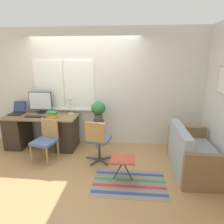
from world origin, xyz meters
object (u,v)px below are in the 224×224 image
object	(u,v)px
keyboard	(33,117)
plant_stand	(99,124)
couch_loveseat	(193,156)
potted_plant	(98,109)
desk_chair_wooden	(46,139)
folding_stool	(123,160)
mouse	(44,117)
laptop	(18,111)
book_stack	(52,114)
office_chair_swivel	(98,139)
desk_lamp	(71,104)
monitor	(40,102)

from	to	relation	value
keyboard	plant_stand	world-z (taller)	keyboard
couch_loveseat	potted_plant	distance (m)	2.15
desk_chair_wooden	folding_stool	xyz separation A→B (m)	(1.59, -0.59, -0.08)
mouse	potted_plant	size ratio (longest dim) A/B	0.14
laptop	book_stack	xyz separation A→B (m)	(0.93, -0.21, 0.01)
laptop	potted_plant	size ratio (longest dim) A/B	0.86
office_chair_swivel	desk_lamp	bearing A→B (deg)	-35.65
keyboard	folding_stool	size ratio (longest dim) A/B	0.92
keyboard	desk_chair_wooden	distance (m)	0.71
office_chair_swivel	couch_loveseat	size ratio (longest dim) A/B	0.65
laptop	office_chair_swivel	xyz separation A→B (m)	(2.02, -0.70, -0.34)
laptop	desk_chair_wooden	bearing A→B (deg)	-35.94
mouse	plant_stand	world-z (taller)	mouse
desk_chair_wooden	plant_stand	size ratio (longest dim) A/B	1.20
potted_plant	desk_lamp	bearing A→B (deg)	170.34
plant_stand	potted_plant	xyz separation A→B (m)	(0.00, 0.00, 0.34)
laptop	folding_stool	xyz separation A→B (m)	(2.54, -1.27, -0.45)
laptop	potted_plant	bearing A→B (deg)	-0.62
monitor	potted_plant	distance (m)	1.41
laptop	mouse	bearing A→B (deg)	-18.25
desk_lamp	potted_plant	size ratio (longest dim) A/B	0.93
couch_loveseat	monitor	bearing A→B (deg)	73.87
monitor	book_stack	bearing A→B (deg)	-38.68
office_chair_swivel	potted_plant	size ratio (longest dim) A/B	2.12
mouse	desk_chair_wooden	size ratio (longest dim) A/B	0.07
couch_loveseat	plant_stand	size ratio (longest dim) A/B	1.98
office_chair_swivel	plant_stand	size ratio (longest dim) A/B	1.30
book_stack	folding_stool	xyz separation A→B (m)	(1.61, -1.06, -0.47)
book_stack	laptop	bearing A→B (deg)	167.13
couch_loveseat	potted_plant	world-z (taller)	potted_plant
keyboard	desk_chair_wooden	size ratio (longest dim) A/B	0.46
office_chair_swivel	desk_chair_wooden	bearing A→B (deg)	9.75
mouse	desk_lamp	distance (m)	0.64
plant_stand	monitor	bearing A→B (deg)	174.74
desk_chair_wooden	plant_stand	distance (m)	1.19
laptop	folding_stool	distance (m)	2.88
monitor	folding_stool	world-z (taller)	monitor
mouse	folding_stool	xyz separation A→B (m)	(1.78, -1.02, -0.41)
monitor	desk_lamp	size ratio (longest dim) A/B	1.41
plant_stand	book_stack	bearing A→B (deg)	-169.12
couch_loveseat	desk_chair_wooden	bearing A→B (deg)	86.95
monitor	mouse	xyz separation A→B (m)	(0.23, -0.36, -0.25)
laptop	office_chair_swivel	bearing A→B (deg)	-19.03
laptop	keyboard	size ratio (longest dim) A/B	0.94
monitor	office_chair_swivel	xyz separation A→B (m)	(1.49, -0.81, -0.54)
office_chair_swivel	potted_plant	world-z (taller)	potted_plant
book_stack	plant_stand	distance (m)	1.05
book_stack	folding_stool	world-z (taller)	book_stack
keyboard	monitor	bearing A→B (deg)	85.43
book_stack	potted_plant	bearing A→B (deg)	10.88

